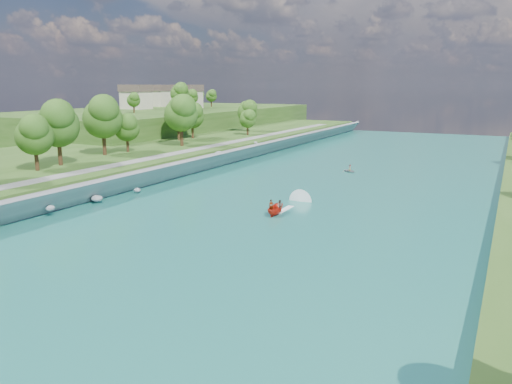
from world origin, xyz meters
The scene contains 11 objects.
ground centered at (0.00, 0.00, 0.00)m, with size 260.00×260.00×0.00m, color #2D5119.
river_water centered at (0.00, 20.00, 0.05)m, with size 55.00×240.00×0.10m, color #1B6756.
berm_west centered at (-50.00, 20.00, 1.75)m, with size 45.00×240.00×3.50m, color #2D5119.
ridge_west centered at (-82.50, 95.00, 4.50)m, with size 60.00×120.00×9.00m, color #2D5119.
riprap_bank centered at (-25.85, 19.18, 1.79)m, with size 4.38×236.00×4.06m.
riverside_path centered at (-32.50, 20.00, 3.55)m, with size 3.00×200.00×0.10m, color gray.
ridge_houses centered at (-88.67, 100.00, 13.31)m, with size 29.50×29.50×8.40m.
trees_west centered at (-41.29, 3.42, 9.67)m, with size 17.24×157.47×13.86m.
trees_ridge centered at (-71.63, 92.40, 13.55)m, with size 17.83×53.58×10.55m.
motorboat centered at (1.00, 10.11, 0.75)m, with size 3.60×18.81×2.11m.
raft centered at (-0.03, 45.89, 0.44)m, with size 3.53×3.37×1.50m.
Camera 1 is at (28.31, -50.33, 17.05)m, focal length 35.00 mm.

